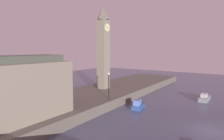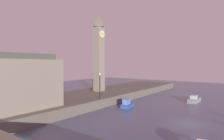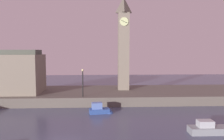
# 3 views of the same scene
# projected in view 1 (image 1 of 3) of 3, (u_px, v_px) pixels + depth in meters

# --- Properties ---
(ground_plane) EXTENTS (120.00, 120.00, 0.00)m
(ground_plane) POSITION_uv_depth(u_px,v_px,m) (210.00, 131.00, 22.94)
(ground_plane) COLOR #474C66
(far_embankment) EXTENTS (70.00, 12.00, 1.50)m
(far_embankment) POSITION_uv_depth(u_px,v_px,m) (82.00, 100.00, 33.98)
(far_embankment) COLOR #5B544C
(far_embankment) RESTS_ON ground
(clock_tower) EXTENTS (2.15, 2.20, 16.71)m
(clock_tower) POSITION_uv_depth(u_px,v_px,m) (103.00, 46.00, 39.97)
(clock_tower) COLOR slate
(clock_tower) RESTS_ON far_embankment
(parliament_hall) EXTENTS (12.53, 6.37, 10.32)m
(parliament_hall) POSITION_uv_depth(u_px,v_px,m) (10.00, 89.00, 22.03)
(parliament_hall) COLOR slate
(parliament_hall) RESTS_ON far_embankment
(streetlamp) EXTENTS (0.36, 0.36, 4.32)m
(streetlamp) POSITION_uv_depth(u_px,v_px,m) (109.00, 83.00, 31.45)
(streetlamp) COLOR black
(streetlamp) RESTS_ON far_embankment
(boat_tour_blue) EXTENTS (3.51, 1.74, 1.49)m
(boat_tour_blue) POSITION_uv_depth(u_px,v_px,m) (139.00, 105.00, 31.95)
(boat_tour_blue) COLOR #2D4C93
(boat_tour_blue) RESTS_ON ground
(boat_cruiser_grey) EXTENTS (5.01, 1.52, 1.56)m
(boat_cruiser_grey) POSITION_uv_depth(u_px,v_px,m) (205.00, 97.00, 37.28)
(boat_cruiser_grey) COLOR gray
(boat_cruiser_grey) RESTS_ON ground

